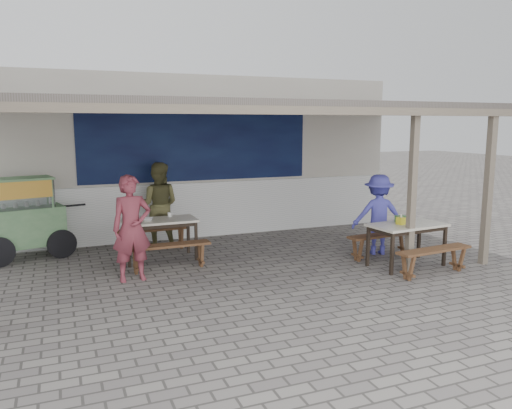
{
  "coord_description": "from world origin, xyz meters",
  "views": [
    {
      "loc": [
        -3.05,
        -7.49,
        2.46
      ],
      "look_at": [
        0.3,
        0.9,
        1.0
      ],
      "focal_mm": 35.0,
      "sensor_mm": 36.0,
      "label": 1
    }
  ],
  "objects": [
    {
      "name": "bench_right_street",
      "position": [
        2.59,
        -1.22,
        0.34
      ],
      "size": [
        1.44,
        0.42,
        0.45
      ],
      "rotation": [
        0.0,
        0.0,
        0.1
      ],
      "color": "brown",
      "rests_on": "ground"
    },
    {
      "name": "table_right",
      "position": [
        2.53,
        -0.6,
        0.67
      ],
      "size": [
        1.38,
        0.84,
        0.75
      ],
      "rotation": [
        0.0,
        0.0,
        0.1
      ],
      "color": "white",
      "rests_on": "ground"
    },
    {
      "name": "condiment_jar",
      "position": [
        -1.16,
        1.59,
        0.79
      ],
      "size": [
        0.08,
        0.08,
        0.09
      ],
      "primitive_type": "cylinder",
      "color": "silver",
      "rests_on": "table_left"
    },
    {
      "name": "back_wall",
      "position": [
        -0.0,
        3.58,
        1.72
      ],
      "size": [
        9.0,
        1.28,
        3.5
      ],
      "color": "beige",
      "rests_on": "ground"
    },
    {
      "name": "vendor_cart",
      "position": [
        -3.66,
        2.38,
        0.82
      ],
      "size": [
        1.78,
        1.05,
        1.5
      ],
      "rotation": [
        0.0,
        0.0,
        0.25
      ],
      "color": "#719D68",
      "rests_on": "ground"
    },
    {
      "name": "patron_street_side",
      "position": [
        -2.02,
        0.35,
        0.84
      ],
      "size": [
        0.64,
        0.45,
        1.68
      ],
      "primitive_type": "imported",
      "rotation": [
        0.0,
        0.0,
        0.07
      ],
      "color": "brown",
      "rests_on": "ground"
    },
    {
      "name": "donation_box",
      "position": [
        2.53,
        -0.41,
        0.81
      ],
      "size": [
        0.19,
        0.14,
        0.12
      ],
      "primitive_type": "cube",
      "rotation": [
        0.0,
        0.0,
        -0.14
      ],
      "color": "#32692E",
      "rests_on": "table_right"
    },
    {
      "name": "patron_wall_side",
      "position": [
        -1.2,
        2.44,
        0.85
      ],
      "size": [
        1.01,
        0.91,
        1.71
      ],
      "primitive_type": "imported",
      "rotation": [
        0.0,
        0.0,
        2.77
      ],
      "color": "brown",
      "rests_on": "ground"
    },
    {
      "name": "tissue_box",
      "position": [
        2.4,
        -0.59,
        0.81
      ],
      "size": [
        0.14,
        0.14,
        0.12
      ],
      "primitive_type": "cube",
      "rotation": [
        0.0,
        0.0,
        0.14
      ],
      "color": "yellow",
      "rests_on": "table_right"
    },
    {
      "name": "warung_roof",
      "position": [
        0.02,
        0.9,
        2.71
      ],
      "size": [
        9.0,
        4.21,
        2.81
      ],
      "color": "#59504D",
      "rests_on": "ground"
    },
    {
      "name": "bench_left_street",
      "position": [
        -1.38,
        0.69,
        0.34
      ],
      "size": [
        1.42,
        0.3,
        0.45
      ],
      "rotation": [
        0.0,
        0.0,
        0.01
      ],
      "color": "brown",
      "rests_on": "ground"
    },
    {
      "name": "bench_left_wall",
      "position": [
        -1.39,
        2.1,
        0.34
      ],
      "size": [
        1.42,
        0.3,
        0.45
      ],
      "rotation": [
        0.0,
        0.0,
        0.01
      ],
      "color": "brown",
      "rests_on": "ground"
    },
    {
      "name": "table_left",
      "position": [
        -1.39,
        1.39,
        0.67
      ],
      "size": [
        1.33,
        0.69,
        0.75
      ],
      "rotation": [
        0.0,
        0.0,
        0.01
      ],
      "color": "white",
      "rests_on": "ground"
    },
    {
      "name": "bench_right_wall",
      "position": [
        2.47,
        0.02,
        0.34
      ],
      "size": [
        1.44,
        0.42,
        0.45
      ],
      "rotation": [
        0.0,
        0.0,
        0.1
      ],
      "color": "brown",
      "rests_on": "ground"
    },
    {
      "name": "ground",
      "position": [
        0.0,
        0.0,
        0.0
      ],
      "size": [
        60.0,
        60.0,
        0.0
      ],
      "primitive_type": "plane",
      "color": "slate",
      "rests_on": "ground"
    },
    {
      "name": "patron_right_table",
      "position": [
        2.56,
        0.3,
        0.76
      ],
      "size": [
        1.12,
        0.87,
        1.52
      ],
      "primitive_type": "imported",
      "rotation": [
        0.0,
        0.0,
        2.8
      ],
      "color": "#4443B0",
      "rests_on": "ground"
    },
    {
      "name": "condiment_bowl",
      "position": [
        -1.6,
        1.35,
        0.78
      ],
      "size": [
        0.25,
        0.25,
        0.05
      ],
      "primitive_type": "imported",
      "rotation": [
        0.0,
        0.0,
        -0.27
      ],
      "color": "silver",
      "rests_on": "table_left"
    }
  ]
}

